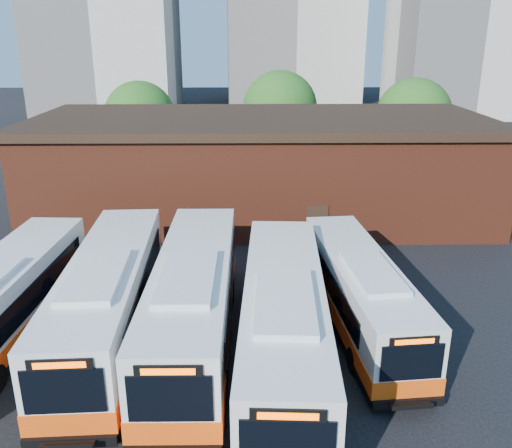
{
  "coord_description": "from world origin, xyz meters",
  "views": [
    {
      "loc": [
        -0.82,
        -14.41,
        11.3
      ],
      "look_at": [
        -0.5,
        7.67,
        3.53
      ],
      "focal_mm": 38.0,
      "sensor_mm": 36.0,
      "label": 1
    }
  ],
  "objects_px": {
    "bus_west": "(109,302)",
    "bus_east": "(360,295)",
    "transit_worker": "(284,433)",
    "bus_mideast": "(283,328)",
    "bus_midwest": "(194,304)",
    "bus_farwest": "(4,305)"
  },
  "relations": [
    {
      "from": "bus_west",
      "to": "bus_east",
      "type": "xyz_separation_m",
      "value": [
        9.81,
        0.83,
        -0.2
      ]
    },
    {
      "from": "bus_east",
      "to": "transit_worker",
      "type": "bearing_deg",
      "value": -121.06
    },
    {
      "from": "transit_worker",
      "to": "bus_mideast",
      "type": "bearing_deg",
      "value": -25.3
    },
    {
      "from": "bus_west",
      "to": "bus_east",
      "type": "distance_m",
      "value": 9.85
    },
    {
      "from": "bus_mideast",
      "to": "transit_worker",
      "type": "bearing_deg",
      "value": -90.27
    },
    {
      "from": "bus_midwest",
      "to": "transit_worker",
      "type": "bearing_deg",
      "value": -63.22
    },
    {
      "from": "bus_mideast",
      "to": "bus_farwest",
      "type": "bearing_deg",
      "value": 171.68
    },
    {
      "from": "bus_farwest",
      "to": "bus_east",
      "type": "bearing_deg",
      "value": 6.33
    },
    {
      "from": "bus_west",
      "to": "transit_worker",
      "type": "distance_m",
      "value": 9.01
    },
    {
      "from": "bus_west",
      "to": "bus_midwest",
      "type": "xyz_separation_m",
      "value": [
        3.28,
        -0.28,
        0.03
      ]
    },
    {
      "from": "bus_farwest",
      "to": "transit_worker",
      "type": "height_order",
      "value": "bus_farwest"
    },
    {
      "from": "bus_farwest",
      "to": "bus_west",
      "type": "distance_m",
      "value": 4.03
    },
    {
      "from": "bus_mideast",
      "to": "transit_worker",
      "type": "xyz_separation_m",
      "value": [
        -0.23,
        -4.3,
        -0.82
      ]
    },
    {
      "from": "bus_midwest",
      "to": "bus_mideast",
      "type": "xyz_separation_m",
      "value": [
        3.28,
        -1.79,
        -0.01
      ]
    },
    {
      "from": "bus_west",
      "to": "bus_east",
      "type": "height_order",
      "value": "bus_west"
    },
    {
      "from": "bus_farwest",
      "to": "bus_mideast",
      "type": "bearing_deg",
      "value": -8.24
    },
    {
      "from": "bus_midwest",
      "to": "transit_worker",
      "type": "distance_m",
      "value": 6.86
    },
    {
      "from": "bus_mideast",
      "to": "bus_east",
      "type": "bearing_deg",
      "value": 44.57
    },
    {
      "from": "bus_east",
      "to": "bus_farwest",
      "type": "bearing_deg",
      "value": 178.24
    },
    {
      "from": "bus_east",
      "to": "bus_mideast",
      "type": "bearing_deg",
      "value": -143.45
    },
    {
      "from": "bus_midwest",
      "to": "bus_mideast",
      "type": "distance_m",
      "value": 3.73
    },
    {
      "from": "bus_west",
      "to": "bus_midwest",
      "type": "relative_size",
      "value": 0.99
    }
  ]
}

